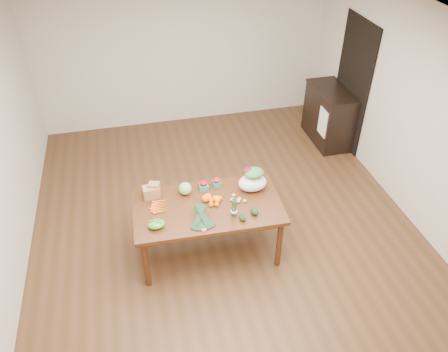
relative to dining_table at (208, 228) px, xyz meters
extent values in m
plane|color=#53311C|center=(0.30, 0.39, -0.38)|extent=(6.00, 6.00, 0.00)
cube|color=white|center=(0.30, 0.39, 2.33)|extent=(5.00, 6.00, 0.02)
cube|color=beige|center=(0.30, 3.39, 0.98)|extent=(5.00, 0.02, 2.70)
cube|color=beige|center=(2.80, 0.39, 0.98)|extent=(0.02, 6.00, 2.70)
cube|color=#4C2511|center=(0.00, 0.00, 0.00)|extent=(1.75, 1.01, 0.75)
cube|color=black|center=(2.78, 1.99, 0.68)|extent=(0.02, 1.00, 2.10)
cube|color=black|center=(2.52, 2.10, 0.10)|extent=(0.52, 1.02, 0.94)
cube|color=white|center=(2.26, 1.79, 0.18)|extent=(0.02, 0.28, 0.45)
sphere|color=#94C270|center=(-0.21, 0.27, 0.45)|extent=(0.15, 0.15, 0.15)
sphere|color=#FF5D0F|center=(-0.01, 0.07, 0.42)|extent=(0.09, 0.09, 0.09)
sphere|color=orange|center=(0.03, 0.12, 0.41)|extent=(0.07, 0.07, 0.07)
sphere|color=#FF5D0F|center=(0.12, 0.02, 0.42)|extent=(0.09, 0.09, 0.09)
ellipsoid|color=#569A34|center=(-0.62, -0.23, 0.42)|extent=(0.19, 0.14, 0.09)
ellipsoid|color=tan|center=(0.30, 0.00, 0.40)|extent=(0.05, 0.04, 0.04)
ellipsoid|color=tan|center=(0.36, -0.04, 0.40)|extent=(0.06, 0.05, 0.05)
ellipsoid|color=tan|center=(0.38, 0.00, 0.40)|extent=(0.05, 0.04, 0.04)
ellipsoid|color=#D9C97D|center=(0.33, 0.08, 0.40)|extent=(0.05, 0.04, 0.04)
ellipsoid|color=#CEB877|center=(0.44, -0.05, 0.40)|extent=(0.05, 0.04, 0.04)
ellipsoid|color=black|center=(0.33, -0.34, 0.41)|extent=(0.09, 0.11, 0.07)
ellipsoid|color=black|center=(0.48, -0.28, 0.41)|extent=(0.11, 0.13, 0.08)
camera|label=1|loc=(-0.71, -3.79, 3.69)|focal=35.00mm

